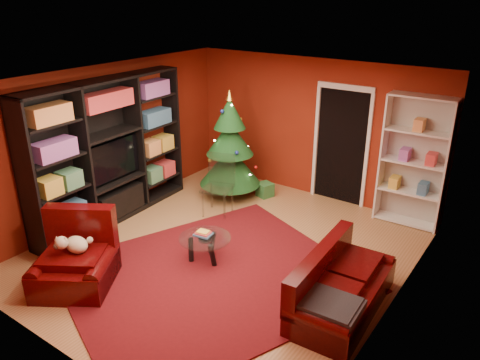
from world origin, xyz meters
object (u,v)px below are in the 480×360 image
Objects in this scene: rug at (211,277)px; gift_box_red at (250,185)px; dog at (77,245)px; sofa at (344,282)px; christmas_tree at (230,146)px; acrylic_chair at (217,189)px; gift_box_teal at (230,176)px; gift_box_green at (265,190)px; media_unit at (109,152)px; white_bookshelf at (414,162)px; armchair at (74,260)px; coffee_table at (205,249)px.

gift_box_red is at bearing 113.88° from rug.
dog is 3.48m from sofa.
christmas_tree is 0.97m from acrylic_chair.
gift_box_teal is at bearing 126.35° from christmas_tree.
gift_box_red is (-0.38, 0.07, -0.01)m from gift_box_green.
media_unit reaches higher than white_bookshelf.
rug is at bearing -14.13° from media_unit.
christmas_tree is at bearing 58.93° from armchair.
media_unit is 2.11m from dog.
rug is at bearing -59.10° from christmas_tree.
coffee_table reaches higher than gift_box_green.
gift_box_red is at bearing -7.32° from gift_box_teal.
gift_box_red reaches higher than rug.
gift_box_teal is 1.45m from acrylic_chair.
christmas_tree is at bearing 57.17° from media_unit.
dog is (1.19, -1.63, -0.60)m from media_unit.
christmas_tree is 1.05m from gift_box_teal.
christmas_tree is 0.92× the size of white_bookshelf.
sofa is 1.86× the size of acrylic_chair.
gift_box_green is 0.35× the size of coffee_table.
sofa is (3.11, 1.55, -0.22)m from dog.
media_unit is 5.03m from white_bookshelf.
dog is at bearing -140.11° from rug.
christmas_tree is 3.65m from armchair.
armchair is at bearing -110.95° from acrylic_chair.
white_bookshelf is at bearing 62.46° from rug.
gift_box_red is at bearing 58.14° from media_unit.
white_bookshelf reaches higher than rug.
christmas_tree is 2.15× the size of acrylic_chair.
coffee_table is at bearing 139.08° from rug.
armchair is (-3.05, -4.43, -0.69)m from white_bookshelf.
coffee_table is 1.59m from acrylic_chair.
rug is 1.86m from armchair.
christmas_tree reaches higher than dog.
armchair is 1.38× the size of coffee_table.
sofa reaches higher than dog.
christmas_tree reaches higher than acrylic_chair.
gift_box_teal reaches higher than gift_box_green.
gift_box_red is 3.98m from dog.
coffee_table is at bearing -60.74° from gift_box_teal.
coffee_table is (-0.35, 0.30, 0.19)m from rug.
gift_box_green is at bearing 50.64° from media_unit.
gift_box_teal is at bearing 121.87° from rug.
sofa is (3.20, -1.98, -0.62)m from christmas_tree.
gift_box_red is 0.25× the size of acrylic_chair.
gift_box_teal is 0.16× the size of sofa.
gift_box_red is 0.14× the size of sofa.
christmas_tree is 7.77× the size of gift_box_green.
gift_box_red is 0.23× the size of armchair.
christmas_tree reaches higher than gift_box_green.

